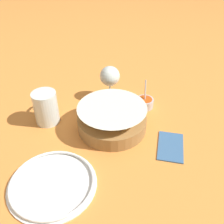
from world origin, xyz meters
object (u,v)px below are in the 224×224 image
object	(u,v)px
sauce_cup	(145,102)
wine_glass	(110,77)
beer_mug	(46,108)
side_plate	(52,183)
food_basket	(112,119)

from	to	relation	value
sauce_cup	wine_glass	distance (m)	0.16
beer_mug	sauce_cup	bearing A→B (deg)	-74.20
side_plate	food_basket	bearing A→B (deg)	-32.00
food_basket	beer_mug	size ratio (longest dim) A/B	1.83
food_basket	wine_glass	bearing A→B (deg)	4.69
wine_glass	sauce_cup	bearing A→B (deg)	-112.65
food_basket	beer_mug	bearing A→B (deg)	82.32
food_basket	side_plate	distance (m)	0.29
side_plate	sauce_cup	bearing A→B (deg)	-36.15
sauce_cup	beer_mug	distance (m)	0.36
beer_mug	side_plate	distance (m)	0.29
sauce_cup	wine_glass	world-z (taller)	wine_glass
food_basket	sauce_cup	bearing A→B (deg)	-42.88
sauce_cup	food_basket	bearing A→B (deg)	137.12
food_basket	wine_glass	world-z (taller)	wine_glass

